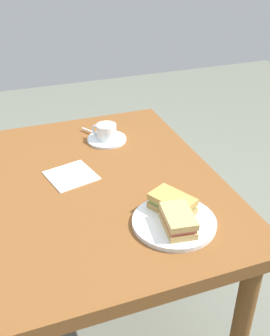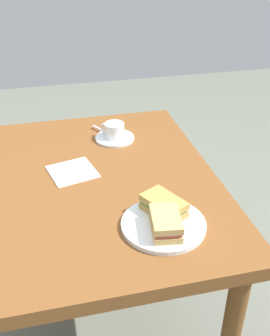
# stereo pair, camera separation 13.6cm
# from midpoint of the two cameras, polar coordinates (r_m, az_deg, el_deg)

# --- Properties ---
(ground_plane) EXTENTS (6.00, 6.00, 0.00)m
(ground_plane) POSITION_cam_midpoint_polar(r_m,az_deg,el_deg) (1.84, -7.69, -21.14)
(ground_plane) COLOR #65695C
(dining_table) EXTENTS (1.02, 0.88, 0.71)m
(dining_table) POSITION_cam_midpoint_polar(r_m,az_deg,el_deg) (1.40, -9.47, -5.35)
(dining_table) COLOR brown
(dining_table) RESTS_ON ground_plane
(sandwich_plate) EXTENTS (0.24, 0.24, 0.01)m
(sandwich_plate) POSITION_cam_midpoint_polar(r_m,az_deg,el_deg) (1.16, 2.20, -7.77)
(sandwich_plate) COLOR white
(sandwich_plate) RESTS_ON dining_table
(sandwich_front) EXTENTS (0.13, 0.09, 0.05)m
(sandwich_front) POSITION_cam_midpoint_polar(r_m,az_deg,el_deg) (1.11, 2.64, -7.55)
(sandwich_front) COLOR tan
(sandwich_front) RESTS_ON sandwich_plate
(sandwich_back) EXTENTS (0.15, 0.13, 0.05)m
(sandwich_back) POSITION_cam_midpoint_polar(r_m,az_deg,el_deg) (1.17, 2.00, -5.16)
(sandwich_back) COLOR #B08949
(sandwich_back) RESTS_ON sandwich_plate
(coffee_saucer) EXTENTS (0.15, 0.15, 0.01)m
(coffee_saucer) POSITION_cam_midpoint_polar(r_m,az_deg,el_deg) (1.60, -6.44, 3.98)
(coffee_saucer) COLOR white
(coffee_saucer) RESTS_ON dining_table
(coffee_cup) EXTENTS (0.09, 0.09, 0.06)m
(coffee_cup) POSITION_cam_midpoint_polar(r_m,az_deg,el_deg) (1.59, -6.57, 5.15)
(coffee_cup) COLOR white
(coffee_cup) RESTS_ON coffee_saucer
(spoon) EXTENTS (0.09, 0.06, 0.01)m
(spoon) POSITION_cam_midpoint_polar(r_m,az_deg,el_deg) (1.65, -8.25, 4.95)
(spoon) COLOR silver
(spoon) RESTS_ON coffee_saucer
(napkin) EXTENTS (0.18, 0.18, 0.00)m
(napkin) POSITION_cam_midpoint_polar(r_m,az_deg,el_deg) (1.40, -11.78, -1.15)
(napkin) COLOR white
(napkin) RESTS_ON dining_table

